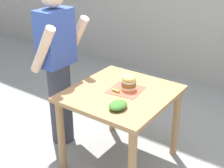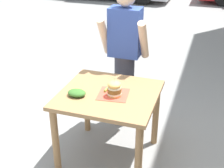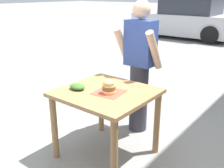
{
  "view_description": "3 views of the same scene",
  "coord_description": "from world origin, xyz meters",
  "px_view_note": "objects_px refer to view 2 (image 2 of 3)",
  "views": [
    {
      "loc": [
        -2.13,
        -1.41,
        2.06
      ],
      "look_at": [
        0.0,
        0.1,
        0.83
      ],
      "focal_mm": 50.0,
      "sensor_mm": 36.0,
      "label": 1
    },
    {
      "loc": [
        0.89,
        -2.56,
        2.23
      ],
      "look_at": [
        0.0,
        0.1,
        0.83
      ],
      "focal_mm": 50.0,
      "sensor_mm": 36.0,
      "label": 2
    },
    {
      "loc": [
        1.66,
        -1.99,
        1.77
      ],
      "look_at": [
        0.0,
        0.1,
        0.83
      ],
      "focal_mm": 42.0,
      "sensor_mm": 36.0,
      "label": 3
    }
  ],
  "objects_px": {
    "patio_table": "(109,105)",
    "diner_across_table": "(125,57)",
    "side_salad": "(77,93)",
    "sandwich": "(114,89)",
    "pickle_spear": "(106,89)"
  },
  "relations": [
    {
      "from": "sandwich",
      "to": "pickle_spear",
      "type": "height_order",
      "value": "sandwich"
    },
    {
      "from": "pickle_spear",
      "to": "diner_across_table",
      "type": "distance_m",
      "value": 0.7
    },
    {
      "from": "patio_table",
      "to": "diner_across_table",
      "type": "relative_size",
      "value": 0.56
    },
    {
      "from": "patio_table",
      "to": "diner_across_table",
      "type": "xyz_separation_m",
      "value": [
        -0.06,
        0.73,
        0.24
      ]
    },
    {
      "from": "patio_table",
      "to": "side_salad",
      "type": "distance_m",
      "value": 0.36
    },
    {
      "from": "patio_table",
      "to": "sandwich",
      "type": "xyz_separation_m",
      "value": [
        0.07,
        -0.04,
        0.21
      ]
    },
    {
      "from": "patio_table",
      "to": "sandwich",
      "type": "distance_m",
      "value": 0.23
    },
    {
      "from": "patio_table",
      "to": "diner_across_table",
      "type": "bearing_deg",
      "value": 94.31
    },
    {
      "from": "sandwich",
      "to": "diner_across_table",
      "type": "relative_size",
      "value": 0.11
    },
    {
      "from": "sandwich",
      "to": "side_salad",
      "type": "relative_size",
      "value": 1.03
    },
    {
      "from": "pickle_spear",
      "to": "diner_across_table",
      "type": "height_order",
      "value": "diner_across_table"
    },
    {
      "from": "diner_across_table",
      "to": "pickle_spear",
      "type": "bearing_deg",
      "value": -88.5
    },
    {
      "from": "side_salad",
      "to": "diner_across_table",
      "type": "bearing_deg",
      "value": 76.11
    },
    {
      "from": "side_salad",
      "to": "patio_table",
      "type": "bearing_deg",
      "value": 29.35
    },
    {
      "from": "pickle_spear",
      "to": "side_salad",
      "type": "distance_m",
      "value": 0.3
    }
  ]
}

